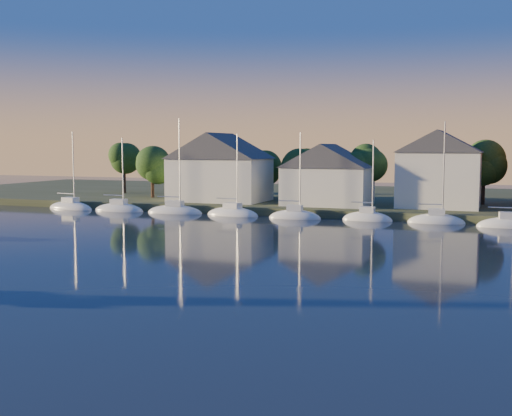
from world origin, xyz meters
The scene contains 8 objects.
ground centered at (0.00, 0.00, 0.00)m, with size 260.00×260.00×0.00m, color black.
shoreline_land centered at (0.00, 75.00, 0.00)m, with size 160.00×50.00×2.00m, color #363F24.
wooden_dock centered at (0.00, 52.00, 0.00)m, with size 120.00×3.00×1.00m, color brown.
clubhouse_west centered at (-22.00, 58.00, 5.93)m, with size 13.65×9.45×9.64m.
clubhouse_centre centered at (-6.00, 57.00, 5.13)m, with size 11.55×8.40×8.08m.
clubhouse_east centered at (8.00, 59.00, 6.00)m, with size 10.50×8.40×9.80m.
tree_line centered at (2.00, 63.00, 7.18)m, with size 93.40×5.40×8.90m.
moored_fleet centered at (4.00, 49.00, 0.10)m, with size 95.50×2.40×12.05m.
Camera 1 is at (15.09, -25.44, 8.78)m, focal length 45.00 mm.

